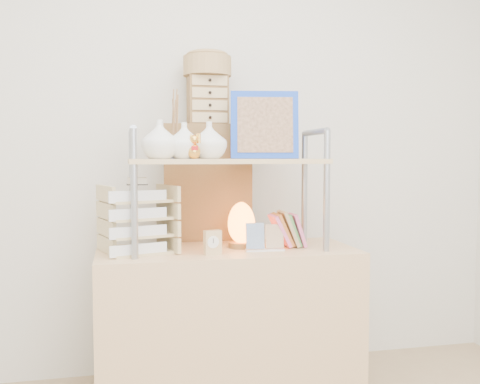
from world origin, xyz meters
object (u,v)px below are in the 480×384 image
at_px(desk, 228,328).
at_px(letter_tray, 138,223).
at_px(cabinet, 207,252).
at_px(salt_lamp, 241,225).

height_order(desk, letter_tray, letter_tray).
height_order(cabinet, salt_lamp, cabinet).
relative_size(cabinet, salt_lamp, 6.21).
relative_size(desk, cabinet, 0.89).
height_order(desk, salt_lamp, salt_lamp).
distance_m(cabinet, letter_tray, 0.57).
bearing_deg(letter_tray, desk, -0.41).
distance_m(cabinet, salt_lamp, 0.41).
xyz_separation_m(cabinet, salt_lamp, (0.11, -0.34, 0.19)).
bearing_deg(letter_tray, cabinet, 44.29).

